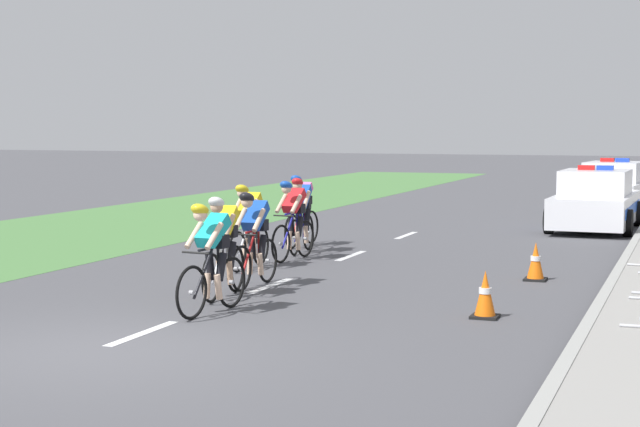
# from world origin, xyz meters

# --- Properties ---
(ground_plane) EXTENTS (160.00, 160.00, 0.00)m
(ground_plane) POSITION_xyz_m (0.00, 0.00, 0.00)
(ground_plane) COLOR #4C4C51
(kerb_edge) EXTENTS (0.16, 60.00, 0.13)m
(kerb_edge) POSITION_xyz_m (5.14, 14.00, 0.07)
(kerb_edge) COLOR #9E9E99
(kerb_edge) RESTS_ON ground
(grass_verge) EXTENTS (7.00, 60.00, 0.01)m
(grass_verge) POSITION_xyz_m (-7.73, 14.00, 0.00)
(grass_verge) COLOR #4C7F42
(grass_verge) RESTS_ON ground
(lane_markings_centre) EXTENTS (0.14, 17.60, 0.01)m
(lane_markings_centre) POSITION_xyz_m (0.00, 5.04, 0.00)
(lane_markings_centre) COLOR white
(lane_markings_centre) RESTS_ON ground
(cyclist_lead) EXTENTS (0.45, 1.72, 1.56)m
(cyclist_lead) POSITION_xyz_m (0.21, 2.52, 0.79)
(cyclist_lead) COLOR black
(cyclist_lead) RESTS_ON ground
(cyclist_second) EXTENTS (0.44, 1.72, 1.56)m
(cyclist_second) POSITION_xyz_m (-0.21, 3.76, 0.79)
(cyclist_second) COLOR black
(cyclist_second) RESTS_ON ground
(cyclist_third) EXTENTS (0.42, 1.72, 1.56)m
(cyclist_third) POSITION_xyz_m (-0.18, 4.81, 0.79)
(cyclist_third) COLOR black
(cyclist_third) RESTS_ON ground
(cyclist_fourth) EXTENTS (0.42, 1.72, 1.56)m
(cyclist_fourth) POSITION_xyz_m (-1.14, 6.70, 0.79)
(cyclist_fourth) COLOR black
(cyclist_fourth) RESTS_ON ground
(cyclist_fifth) EXTENTS (0.45, 1.72, 1.56)m
(cyclist_fifth) POSITION_xyz_m (-0.84, 8.05, 0.79)
(cyclist_fifth) COLOR black
(cyclist_fifth) RESTS_ON ground
(cyclist_sixth) EXTENTS (0.45, 1.72, 1.56)m
(cyclist_sixth) POSITION_xyz_m (-1.10, 9.15, 0.79)
(cyclist_sixth) COLOR black
(cyclist_sixth) RESTS_ON ground
(cyclist_seventh) EXTENTS (0.43, 1.72, 1.56)m
(cyclist_seventh) POSITION_xyz_m (-1.50, 10.18, 0.79)
(cyclist_seventh) COLOR black
(cyclist_seventh) RESTS_ON ground
(police_car_nearest) EXTENTS (2.08, 4.44, 1.59)m
(police_car_nearest) POSITION_xyz_m (4.01, 15.92, 0.68)
(police_car_nearest) COLOR white
(police_car_nearest) RESTS_ON ground
(police_car_second) EXTENTS (2.31, 4.55, 1.59)m
(police_car_second) POSITION_xyz_m (4.01, 21.95, 0.68)
(police_car_second) COLOR silver
(police_car_second) RESTS_ON ground
(traffic_cone_near) EXTENTS (0.36, 0.36, 0.64)m
(traffic_cone_near) POSITION_xyz_m (3.89, 7.08, 0.31)
(traffic_cone_near) COLOR black
(traffic_cone_near) RESTS_ON ground
(traffic_cone_mid) EXTENTS (0.36, 0.36, 0.64)m
(traffic_cone_mid) POSITION_xyz_m (3.76, 3.52, 0.31)
(traffic_cone_mid) COLOR black
(traffic_cone_mid) RESTS_ON ground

